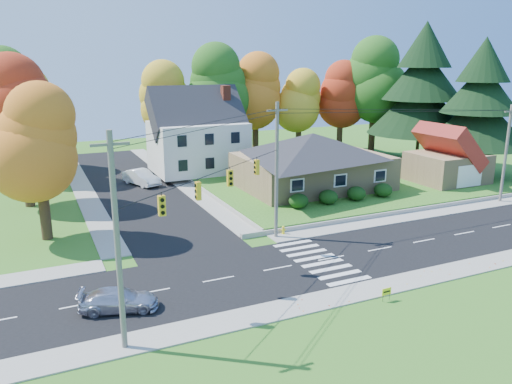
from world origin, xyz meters
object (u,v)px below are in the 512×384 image
at_px(silver_sedan, 119,300).
at_px(white_car, 141,177).
at_px(ranch_house, 312,159).
at_px(fire_hydrant, 283,230).

relative_size(silver_sedan, white_car, 0.83).
bearing_deg(silver_sedan, ranch_house, -35.11).
relative_size(silver_sedan, fire_hydrant, 5.93).
bearing_deg(ranch_house, silver_sedan, -141.70).
bearing_deg(fire_hydrant, white_car, 107.43).
bearing_deg(white_car, silver_sedan, -125.50).
xyz_separation_m(ranch_house, fire_hydrant, (-8.72, -10.48, -2.94)).
bearing_deg(silver_sedan, white_car, 2.15).
height_order(ranch_house, fire_hydrant, ranch_house).
distance_m(ranch_house, white_car, 18.15).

